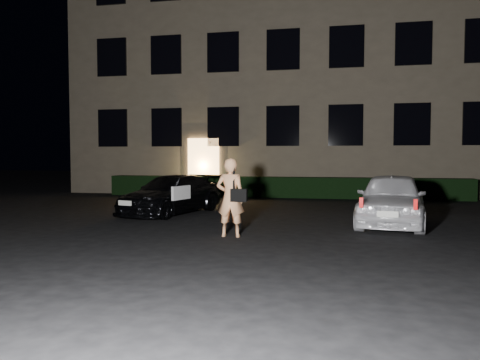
# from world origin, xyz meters

# --- Properties ---
(ground) EXTENTS (80.00, 80.00, 0.00)m
(ground) POSITION_xyz_m (0.00, 0.00, 0.00)
(ground) COLOR black
(ground) RESTS_ON ground
(building) EXTENTS (20.00, 8.11, 12.00)m
(building) POSITION_xyz_m (-0.00, 14.99, 6.00)
(building) COLOR brown
(building) RESTS_ON ground
(hedge) EXTENTS (15.00, 0.70, 0.85)m
(hedge) POSITION_xyz_m (0.00, 10.50, 0.42)
(hedge) COLOR black
(hedge) RESTS_ON ground
(sedan) EXTENTS (2.65, 4.25, 1.15)m
(sedan) POSITION_xyz_m (-2.62, 4.38, 0.57)
(sedan) COLOR black
(sedan) RESTS_ON ground
(hatch) EXTENTS (2.14, 4.08, 1.32)m
(hatch) POSITION_xyz_m (3.59, 3.24, 0.66)
(hatch) COLOR white
(hatch) RESTS_ON ground
(man) EXTENTS (0.70, 0.41, 1.69)m
(man) POSITION_xyz_m (0.01, 0.81, 0.85)
(man) COLOR #F0A46D
(man) RESTS_ON ground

